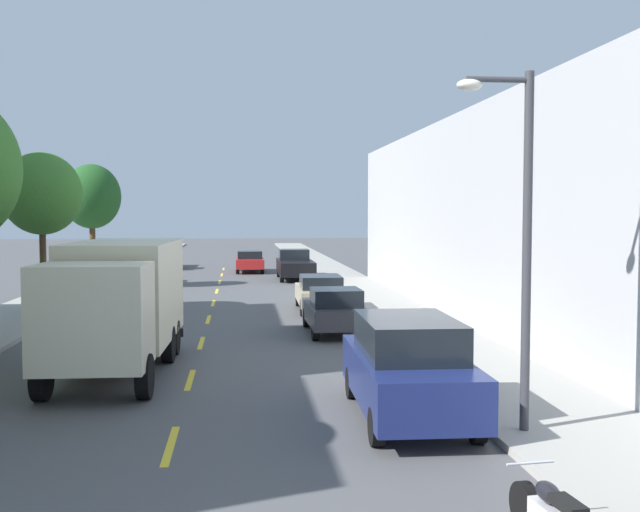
# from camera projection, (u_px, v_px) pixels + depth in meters

# --- Properties ---
(ground_plane) EXTENTS (160.00, 160.00, 0.00)m
(ground_plane) POSITION_uv_depth(u_px,v_px,m) (216.00, 296.00, 35.41)
(ground_plane) COLOR #4C4C4F
(sidewalk_left) EXTENTS (3.20, 120.00, 0.14)m
(sidewalk_left) POSITION_uv_depth(u_px,v_px,m) (51.00, 301.00, 32.67)
(sidewalk_left) COLOR #99968E
(sidewalk_left) RESTS_ON ground_plane
(sidewalk_right) EXTENTS (3.20, 120.00, 0.14)m
(sidewalk_right) POSITION_uv_depth(u_px,v_px,m) (370.00, 297.00, 34.18)
(sidewalk_right) COLOR #99968E
(sidewalk_right) RESTS_ON ground_plane
(lane_centerline_dashes) EXTENTS (0.14, 47.20, 0.01)m
(lane_centerline_dashes) POSITION_uv_depth(u_px,v_px,m) (211.00, 311.00, 29.95)
(lane_centerline_dashes) COLOR yellow
(lane_centerline_dashes) RESTS_ON ground_plane
(apartment_block_opposite) EXTENTS (10.00, 36.00, 7.40)m
(apartment_block_opposite) POSITION_uv_depth(u_px,v_px,m) (591.00, 219.00, 26.72)
(apartment_block_opposite) COLOR #A8A8AD
(apartment_block_opposite) RESTS_ON ground_plane
(street_tree_third) EXTENTS (3.02, 3.02, 6.11)m
(street_tree_third) POSITION_uv_depth(u_px,v_px,m) (42.00, 194.00, 28.67)
(street_tree_third) COLOR #47331E
(street_tree_third) RESTS_ON sidewalk_left
(street_tree_farthest) EXTENTS (2.95, 2.95, 6.29)m
(street_tree_farthest) POSITION_uv_depth(u_px,v_px,m) (92.00, 197.00, 38.34)
(street_tree_farthest) COLOR #47331E
(street_tree_farthest) RESTS_ON sidewalk_left
(street_lamp) EXTENTS (1.35, 0.28, 6.18)m
(street_lamp) POSITION_uv_depth(u_px,v_px,m) (518.00, 222.00, 12.78)
(street_lamp) COLOR #38383D
(street_lamp) RESTS_ON sidewalk_right
(delivery_box_truck) EXTENTS (2.62, 7.14, 3.18)m
(delivery_box_truck) POSITION_uv_depth(u_px,v_px,m) (119.00, 298.00, 18.33)
(delivery_box_truck) COLOR beige
(delivery_box_truck) RESTS_ON ground_plane
(parked_hatchback_charcoal) EXTENTS (1.79, 4.02, 1.50)m
(parked_hatchback_charcoal) POSITION_uv_depth(u_px,v_px,m) (334.00, 310.00, 24.24)
(parked_hatchback_charcoal) COLOR #333338
(parked_hatchback_charcoal) RESTS_ON ground_plane
(parked_pickup_burgundy) EXTENTS (2.11, 5.34, 1.73)m
(parked_pickup_burgundy) POSITION_uv_depth(u_px,v_px,m) (163.00, 257.00, 52.91)
(parked_pickup_burgundy) COLOR maroon
(parked_pickup_burgundy) RESTS_ON ground_plane
(parked_suv_navy) EXTENTS (2.06, 4.84, 1.93)m
(parked_suv_navy) POSITION_uv_depth(u_px,v_px,m) (408.00, 367.00, 14.20)
(parked_suv_navy) COLOR navy
(parked_suv_navy) RESTS_ON ground_plane
(parked_sedan_orange) EXTENTS (1.86, 4.52, 1.43)m
(parked_sedan_orange) POSITION_uv_depth(u_px,v_px,m) (141.00, 270.00, 41.57)
(parked_sedan_orange) COLOR orange
(parked_sedan_orange) RESTS_ON ground_plane
(parked_pickup_black) EXTENTS (2.00, 5.30, 1.73)m
(parked_pickup_black) POSITION_uv_depth(u_px,v_px,m) (295.00, 265.00, 44.15)
(parked_pickup_black) COLOR black
(parked_pickup_black) RESTS_ON ground_plane
(parked_sedan_white) EXTENTS (1.89, 4.53, 1.43)m
(parked_sedan_white) POSITION_uv_depth(u_px,v_px,m) (95.00, 295.00, 28.99)
(parked_sedan_white) COLOR silver
(parked_sedan_white) RESTS_ON ground_plane
(parked_sedan_champagne) EXTENTS (1.89, 4.53, 1.43)m
(parked_sedan_champagne) POSITION_uv_depth(u_px,v_px,m) (320.00, 292.00, 29.89)
(parked_sedan_champagne) COLOR tan
(parked_sedan_champagne) RESTS_ON ground_plane
(moving_red_sedan) EXTENTS (1.80, 4.50, 1.43)m
(moving_red_sedan) POSITION_uv_depth(u_px,v_px,m) (250.00, 261.00, 49.46)
(moving_red_sedan) COLOR #AD1E1E
(moving_red_sedan) RESTS_ON ground_plane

